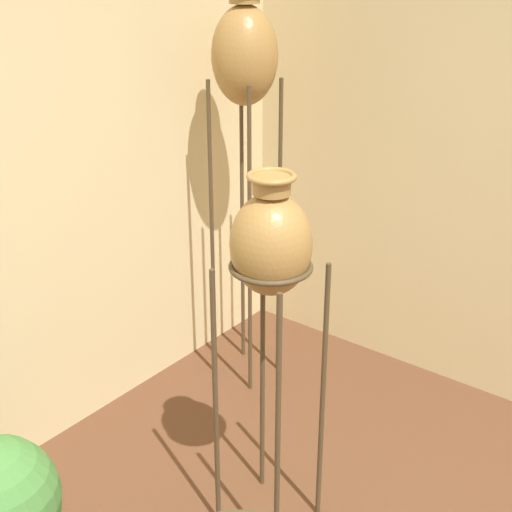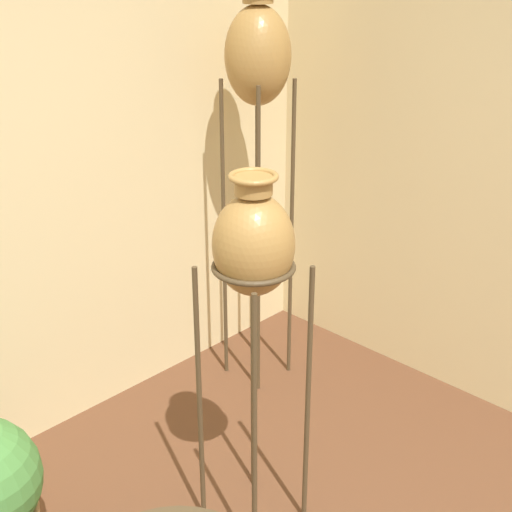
% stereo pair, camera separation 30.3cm
% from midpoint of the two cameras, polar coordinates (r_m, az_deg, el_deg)
% --- Properties ---
extents(vase_stand_tall, '(0.31, 0.31, 1.97)m').
position_cam_midpoint_polar(vase_stand_tall, '(3.36, -3.58, 14.98)').
color(vase_stand_tall, '#473823').
rests_on(vase_stand_tall, ground_plane).
extents(vase_stand_medium, '(0.31, 0.31, 1.46)m').
position_cam_midpoint_polar(vase_stand_medium, '(2.43, -2.36, 0.24)').
color(vase_stand_medium, '#473823').
rests_on(vase_stand_medium, ground_plane).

